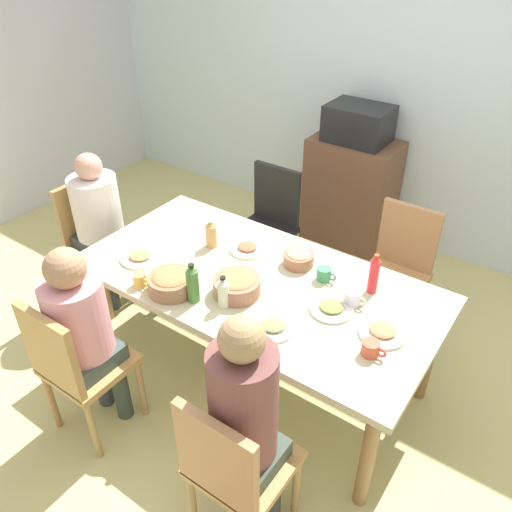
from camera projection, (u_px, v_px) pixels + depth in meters
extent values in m
plane|color=#C9C17A|center=(256.00, 371.00, 3.25)|extent=(7.11, 7.11, 0.00)
cube|color=silver|center=(411.00, 86.00, 3.91)|extent=(6.17, 0.12, 2.60)
cube|color=#BDB991|center=(256.00, 281.00, 2.86)|extent=(2.02, 1.01, 0.04)
cylinder|color=brown|center=(100.00, 309.00, 3.22)|extent=(0.07, 0.07, 0.69)
cylinder|color=olive|center=(368.00, 457.00, 2.36)|extent=(0.07, 0.07, 0.69)
cylinder|color=#8C5A3E|center=(186.00, 251.00, 3.77)|extent=(0.07, 0.07, 0.69)
cylinder|color=olive|center=(429.00, 353.00, 2.90)|extent=(0.07, 0.07, 0.69)
cube|color=tan|center=(104.00, 247.00, 3.63)|extent=(0.40, 0.40, 0.04)
cylinder|color=#AC8848|center=(111.00, 255.00, 3.95)|extent=(0.04, 0.04, 0.43)
cylinder|color=#A9795A|center=(75.00, 277.00, 3.72)|extent=(0.04, 0.04, 0.43)
cylinder|color=tan|center=(143.00, 270.00, 3.79)|extent=(0.04, 0.04, 0.43)
cylinder|color=#B5834B|center=(107.00, 293.00, 3.56)|extent=(0.04, 0.04, 0.43)
cube|color=#A58047|center=(81.00, 211.00, 3.58)|extent=(0.04, 0.38, 0.45)
cylinder|color=#354649|center=(127.00, 271.00, 3.76)|extent=(0.09, 0.09, 0.45)
cylinder|color=#363C42|center=(110.00, 282.00, 3.65)|extent=(0.09, 0.09, 0.45)
cube|color=#393D3F|center=(103.00, 240.00, 3.60)|extent=(0.30, 0.30, 0.10)
cylinder|color=silver|center=(96.00, 207.00, 3.45)|extent=(0.32, 0.32, 0.43)
sphere|color=tan|center=(88.00, 167.00, 3.28)|extent=(0.18, 0.18, 0.18)
cube|color=black|center=(263.00, 233.00, 3.79)|extent=(0.40, 0.40, 0.04)
cylinder|color=black|center=(293.00, 255.00, 3.95)|extent=(0.04, 0.04, 0.43)
cylinder|color=black|center=(257.00, 241.00, 4.11)|extent=(0.04, 0.04, 0.43)
cylinder|color=black|center=(269.00, 277.00, 3.72)|extent=(0.04, 0.04, 0.43)
cylinder|color=black|center=(231.00, 261.00, 3.88)|extent=(0.04, 0.04, 0.43)
cube|color=black|center=(277.00, 195.00, 3.78)|extent=(0.38, 0.04, 0.45)
cube|color=tan|center=(89.00, 364.00, 2.70)|extent=(0.40, 0.40, 0.04)
cylinder|color=#AA7A48|center=(51.00, 399.00, 2.80)|extent=(0.04, 0.04, 0.43)
cylinder|color=#A68749|center=(93.00, 430.00, 2.63)|extent=(0.04, 0.04, 0.43)
cylinder|color=tan|center=(100.00, 362.00, 3.03)|extent=(0.04, 0.04, 0.43)
cylinder|color=tan|center=(141.00, 388.00, 2.86)|extent=(0.04, 0.04, 0.43)
cube|color=#AF854A|center=(50.00, 352.00, 2.45)|extent=(0.38, 0.04, 0.45)
cylinder|color=#393E46|center=(101.00, 375.00, 2.93)|extent=(0.09, 0.09, 0.45)
cylinder|color=#364539|center=(120.00, 387.00, 2.85)|extent=(0.09, 0.09, 0.45)
cube|color=#3A4942|center=(87.00, 356.00, 2.67)|extent=(0.30, 0.30, 0.10)
cylinder|color=pink|center=(78.00, 318.00, 2.52)|extent=(0.30, 0.30, 0.42)
sphere|color=#A77C57|center=(65.00, 268.00, 2.35)|extent=(0.20, 0.20, 0.20)
cube|color=#AC804A|center=(392.00, 280.00, 3.31)|extent=(0.40, 0.40, 0.04)
cylinder|color=tan|center=(421.00, 303.00, 3.47)|extent=(0.04, 0.04, 0.43)
cylinder|color=#AC7559|center=(374.00, 286.00, 3.63)|extent=(0.04, 0.04, 0.43)
cylinder|color=tan|center=(401.00, 331.00, 3.24)|extent=(0.04, 0.04, 0.43)
cylinder|color=#A77857|center=(352.00, 311.00, 3.40)|extent=(0.04, 0.04, 0.43)
cube|color=#B37F52|center=(408.00, 237.00, 3.30)|extent=(0.38, 0.04, 0.45)
cube|color=#B3834A|center=(244.00, 463.00, 2.22)|extent=(0.40, 0.40, 0.04)
cylinder|color=#AB834F|center=(192.00, 501.00, 2.32)|extent=(0.04, 0.04, 0.43)
cylinder|color=#A7884A|center=(238.00, 448.00, 2.55)|extent=(0.04, 0.04, 0.43)
cylinder|color=#A6834C|center=(296.00, 484.00, 2.38)|extent=(0.04, 0.04, 0.43)
cube|color=#AB774C|center=(216.00, 461.00, 1.97)|extent=(0.38, 0.04, 0.45)
cylinder|color=#444347|center=(244.00, 466.00, 2.45)|extent=(0.09, 0.09, 0.45)
cylinder|color=#3A3F3E|center=(272.00, 484.00, 2.37)|extent=(0.09, 0.09, 0.45)
cube|color=#38463A|center=(244.00, 455.00, 2.19)|extent=(0.30, 0.30, 0.10)
cylinder|color=brown|center=(243.00, 405.00, 2.01)|extent=(0.28, 0.28, 0.54)
sphere|color=#A18255|center=(242.00, 339.00, 1.81)|extent=(0.18, 0.18, 0.18)
cylinder|color=white|center=(247.00, 249.00, 3.07)|extent=(0.21, 0.21, 0.01)
ellipsoid|color=#AB623E|center=(247.00, 246.00, 3.06)|extent=(0.12, 0.12, 0.02)
cylinder|color=white|center=(273.00, 328.00, 2.50)|extent=(0.21, 0.21, 0.01)
ellipsoid|color=#7E9254|center=(274.00, 325.00, 2.49)|extent=(0.12, 0.12, 0.02)
cylinder|color=white|center=(331.00, 309.00, 2.62)|extent=(0.23, 0.23, 0.01)
ellipsoid|color=#809D47|center=(331.00, 306.00, 2.60)|extent=(0.12, 0.12, 0.02)
cylinder|color=white|center=(382.00, 333.00, 2.47)|extent=(0.23, 0.23, 0.01)
ellipsoid|color=#D07E50|center=(383.00, 330.00, 2.46)|extent=(0.13, 0.13, 0.02)
cylinder|color=white|center=(140.00, 258.00, 3.00)|extent=(0.23, 0.23, 0.01)
ellipsoid|color=tan|center=(140.00, 255.00, 2.99)|extent=(0.13, 0.13, 0.02)
cylinder|color=#936B49|center=(172.00, 284.00, 2.73)|extent=(0.25, 0.25, 0.09)
ellipsoid|color=#BA7647|center=(171.00, 277.00, 2.70)|extent=(0.20, 0.20, 0.04)
cylinder|color=#9E6247|center=(298.00, 259.00, 2.93)|extent=(0.18, 0.18, 0.07)
ellipsoid|color=tan|center=(299.00, 254.00, 2.91)|extent=(0.14, 0.14, 0.04)
cylinder|color=#A0684F|center=(237.00, 286.00, 2.71)|extent=(0.25, 0.25, 0.09)
ellipsoid|color=#AE7648|center=(237.00, 279.00, 2.69)|extent=(0.20, 0.20, 0.04)
cylinder|color=#CA5539|center=(370.00, 348.00, 2.35)|extent=(0.08, 0.08, 0.07)
torus|color=#CE4739|center=(381.00, 353.00, 2.32)|extent=(0.05, 0.01, 0.05)
cylinder|color=#3F915B|center=(324.00, 274.00, 2.82)|extent=(0.08, 0.08, 0.07)
torus|color=#50845E|center=(332.00, 277.00, 2.79)|extent=(0.05, 0.01, 0.05)
cylinder|color=white|center=(352.00, 298.00, 2.64)|extent=(0.09, 0.09, 0.08)
torus|color=white|center=(362.00, 302.00, 2.61)|extent=(0.05, 0.01, 0.05)
cylinder|color=#ECC651|center=(140.00, 280.00, 2.77)|extent=(0.07, 0.07, 0.07)
torus|color=#E1CC54|center=(146.00, 283.00, 2.75)|extent=(0.05, 0.01, 0.05)
cylinder|color=tan|center=(211.00, 236.00, 3.08)|extent=(0.07, 0.07, 0.14)
cone|color=tan|center=(211.00, 224.00, 3.03)|extent=(0.06, 0.06, 0.03)
cylinder|color=silver|center=(210.00, 221.00, 3.02)|extent=(0.03, 0.03, 0.01)
cylinder|color=red|center=(373.00, 277.00, 2.69)|extent=(0.05, 0.05, 0.20)
cone|color=red|center=(376.00, 259.00, 2.63)|extent=(0.05, 0.05, 0.03)
cylinder|color=red|center=(377.00, 256.00, 2.62)|extent=(0.03, 0.03, 0.01)
cylinder|color=#437A34|center=(193.00, 286.00, 2.64)|extent=(0.07, 0.07, 0.19)
cone|color=#487734|center=(191.00, 269.00, 2.58)|extent=(0.06, 0.06, 0.03)
cylinder|color=black|center=(191.00, 266.00, 2.57)|extent=(0.03, 0.03, 0.01)
cylinder|color=silver|center=(223.00, 294.00, 2.61)|extent=(0.06, 0.06, 0.14)
cone|color=silver|center=(222.00, 281.00, 2.56)|extent=(0.05, 0.05, 0.03)
cylinder|color=black|center=(222.00, 278.00, 2.55)|extent=(0.03, 0.03, 0.01)
cube|color=brown|center=(351.00, 192.00, 4.31)|extent=(0.70, 0.44, 0.90)
cube|color=black|center=(358.00, 124.00, 3.98)|extent=(0.48, 0.36, 0.28)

